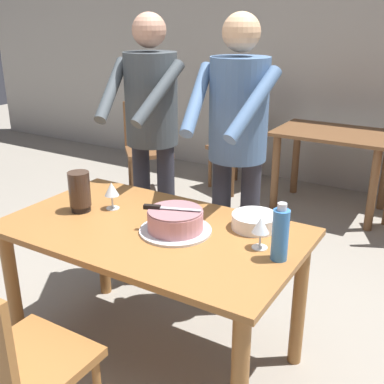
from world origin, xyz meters
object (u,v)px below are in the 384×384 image
object	(u,v)px
wine_glass_near	(261,226)
person_standing_beside	(151,124)
cake_on_platter	(175,222)
background_chair_0	(241,141)
chair_near_side	(8,363)
background_table	(333,149)
cake_knife	(160,208)
wine_glass_far	(112,190)
person_cutting_cake	(237,137)
water_bottle	(280,234)
plate_stack	(255,221)
hurricane_lamp	(80,191)
main_dining_table	(153,250)
background_chair_2	(148,144)

from	to	relation	value
wine_glass_near	person_standing_beside	distance (m)	1.17
cake_on_platter	background_chair_0	world-z (taller)	background_chair_0
chair_near_side	background_table	xyz separation A→B (m)	(0.29, 3.28, 0.09)
cake_knife	wine_glass_far	xyz separation A→B (m)	(-0.37, 0.09, -0.01)
wine_glass_near	person_cutting_cake	distance (m)	0.72
water_bottle	background_chair_0	size ratio (longest dim) A/B	0.28
background_chair_0	chair_near_side	bearing A→B (deg)	-78.78
person_standing_beside	background_table	world-z (taller)	person_standing_beside
wine_glass_far	chair_near_side	xyz separation A→B (m)	(0.22, -0.88, -0.36)
water_bottle	chair_near_side	bearing A→B (deg)	-131.65
plate_stack	hurricane_lamp	distance (m)	0.90
hurricane_lamp	background_chair_0	distance (m)	2.69
plate_stack	person_cutting_cake	xyz separation A→B (m)	(-0.29, 0.38, 0.29)
cake_knife	person_cutting_cake	distance (m)	0.67
main_dining_table	cake_on_platter	bearing A→B (deg)	9.85
person_standing_beside	background_table	bearing A→B (deg)	70.09
cake_on_platter	water_bottle	distance (m)	0.52
hurricane_lamp	background_chair_0	world-z (taller)	hurricane_lamp
chair_near_side	water_bottle	bearing A→B (deg)	48.35
cake_on_platter	person_cutting_cake	size ratio (longest dim) A/B	0.20
cake_on_platter	wine_glass_near	size ratio (longest dim) A/B	2.36
cake_knife	person_standing_beside	xyz separation A→B (m)	(-0.52, 0.66, 0.21)
water_bottle	background_chair_2	size ratio (longest dim) A/B	0.28
cake_knife	background_table	distance (m)	2.51
wine_glass_far	plate_stack	bearing A→B (deg)	12.38
chair_near_side	background_chair_0	world-z (taller)	same
wine_glass_near	background_chair_0	bearing A→B (deg)	116.89
water_bottle	person_standing_beside	world-z (taller)	person_standing_beside
hurricane_lamp	background_chair_2	distance (m)	2.38
chair_near_side	background_table	distance (m)	3.30
plate_stack	hurricane_lamp	size ratio (longest dim) A/B	1.05
main_dining_table	background_table	distance (m)	2.50
water_bottle	person_standing_beside	distance (m)	1.29
chair_near_side	background_chair_2	size ratio (longest dim) A/B	1.00
chair_near_side	background_chair_0	size ratio (longest dim) A/B	1.00
wine_glass_far	background_chair_2	xyz separation A→B (m)	(-1.22, 1.97, -0.36)
cake_on_platter	person_standing_beside	xyz separation A→B (m)	(-0.59, 0.64, 0.27)
chair_near_side	plate_stack	bearing A→B (deg)	63.78
plate_stack	hurricane_lamp	bearing A→B (deg)	-162.57
person_standing_beside	chair_near_side	xyz separation A→B (m)	(0.37, -1.45, -0.58)
main_dining_table	hurricane_lamp	xyz separation A→B (m)	(-0.43, -0.02, 0.23)
chair_near_side	cake_on_platter	bearing A→B (deg)	75.35
water_bottle	hurricane_lamp	size ratio (longest dim) A/B	1.19
background_chair_2	water_bottle	bearing A→B (deg)	-43.20
hurricane_lamp	background_table	world-z (taller)	hurricane_lamp
hurricane_lamp	person_standing_beside	world-z (taller)	person_standing_beside
water_bottle	background_chair_2	bearing A→B (deg)	136.80
main_dining_table	wine_glass_far	xyz separation A→B (m)	(-0.31, 0.09, 0.22)
chair_near_side	wine_glass_near	bearing A→B (deg)	54.58
person_cutting_cake	person_standing_beside	size ratio (longest dim) A/B	1.00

